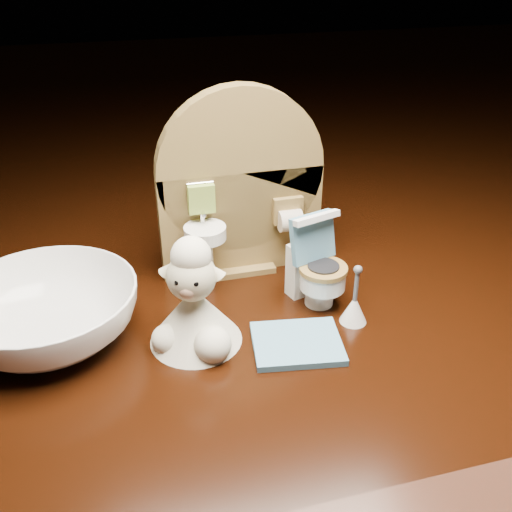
{
  "coord_description": "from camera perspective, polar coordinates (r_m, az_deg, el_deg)",
  "views": [
    {
      "loc": [
        -0.09,
        -0.33,
        0.24
      ],
      "look_at": [
        -0.0,
        0.0,
        0.05
      ],
      "focal_mm": 40.0,
      "sensor_mm": 36.0,
      "label": 1
    }
  ],
  "objects": [
    {
      "name": "backdrop_panel",
      "position": [
        0.45,
        -1.62,
        6.15
      ],
      "size": [
        0.13,
        0.05,
        0.15
      ],
      "color": "brown",
      "rests_on": "ground"
    },
    {
      "name": "toy_toilet",
      "position": [
        0.43,
        5.95,
        -1.39
      ],
      "size": [
        0.04,
        0.05,
        0.07
      ],
      "rotation": [
        0.0,
        0.0,
        0.29
      ],
      "color": "white",
      "rests_on": "ground"
    },
    {
      "name": "bath_mat",
      "position": [
        0.39,
        4.13,
        -8.7
      ],
      "size": [
        0.07,
        0.06,
        0.0
      ],
      "primitive_type": "cube",
      "rotation": [
        0.0,
        0.0,
        -0.15
      ],
      "color": "#548BA9",
      "rests_on": "ground"
    },
    {
      "name": "toilet_brush",
      "position": [
        0.41,
        9.78,
        -5.07
      ],
      "size": [
        0.02,
        0.02,
        0.05
      ],
      "color": "white",
      "rests_on": "ground"
    },
    {
      "name": "plush_lamb",
      "position": [
        0.38,
        -6.21,
        -5.16
      ],
      "size": [
        0.06,
        0.07,
        0.08
      ],
      "rotation": [
        0.0,
        0.0,
        -0.38
      ],
      "color": "beige",
      "rests_on": "ground"
    },
    {
      "name": "ceramic_bowl",
      "position": [
        0.41,
        -20.15,
        -5.46
      ],
      "size": [
        0.16,
        0.16,
        0.04
      ],
      "primitive_type": "imported",
      "rotation": [
        0.0,
        0.0,
        -0.35
      ],
      "color": "white",
      "rests_on": "ground"
    }
  ]
}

